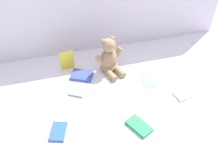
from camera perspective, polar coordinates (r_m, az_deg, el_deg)
name	(u,v)px	position (r m, az deg, el deg)	size (l,w,h in m)	color
ground_plane	(105,85)	(1.58, -1.55, -0.27)	(3.20, 3.20, 0.00)	silver
backdrop_drape	(89,9)	(1.71, -5.00, 16.14)	(1.86, 0.03, 0.60)	silver
teddy_bear	(109,59)	(1.63, -0.61, 5.58)	(0.20, 0.20, 0.24)	#9E7F5B
book_case_0	(58,131)	(1.37, -11.73, -10.17)	(0.08, 0.12, 0.01)	blue
book_case_1	(147,79)	(1.62, 7.76, 1.04)	(0.07, 0.14, 0.01)	#7BB0DF
book_case_2	(139,126)	(1.37, 5.94, -9.17)	(0.08, 0.14, 0.02)	#269051
book_case_3	(82,75)	(1.64, -6.66, 1.89)	(0.09, 0.13, 0.02)	#384AA3
book_case_4	(78,91)	(1.55, -7.59, -1.50)	(0.09, 0.09, 0.01)	#85A6CA
book_case_5	(67,60)	(1.67, -9.86, 5.18)	(0.09, 0.01, 0.13)	yellow
book_case_6	(183,94)	(1.57, 15.24, -2.12)	(0.08, 0.10, 0.02)	white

